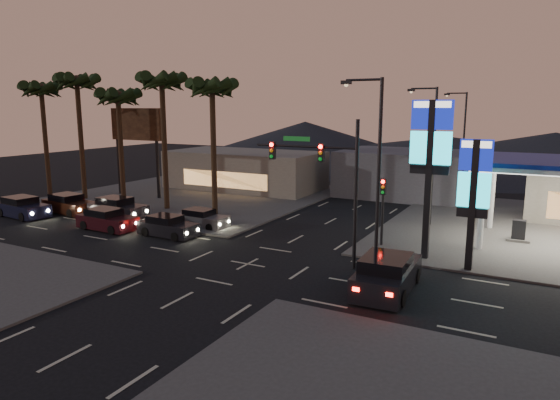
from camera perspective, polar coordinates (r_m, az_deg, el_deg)
The scene contains 27 objects.
ground at distance 28.06m, azimuth -3.72°, elevation -7.31°, with size 140.00×140.00×0.00m, color black.
corner_lot_nw at distance 49.76m, azimuth -9.63°, elevation 0.54°, with size 24.00×24.00×0.12m, color #47443F.
pylon_sign_tall at distance 28.77m, azimuth 16.83°, elevation 5.71°, with size 2.20×0.35×9.00m.
pylon_sign_short at distance 27.58m, azimuth 21.30°, elevation 1.61°, with size 1.60×0.35×7.00m.
traffic_signal_mast at distance 26.94m, azimuth 5.22°, elevation 3.32°, with size 6.10×0.39×8.00m.
pedestal_signal at distance 31.37m, azimuth 11.67°, elevation -0.09°, with size 0.32×0.39×4.30m.
streetlight_near at distance 24.91m, azimuth 10.79°, elevation 3.72°, with size 2.14×0.25×10.00m.
streetlight_mid at distance 37.46m, azimuth 16.85°, elevation 5.70°, with size 2.14×0.25×10.00m.
streetlight_far at distance 51.23m, azimuth 20.04°, elevation 6.71°, with size 2.14×0.25×10.00m.
palm_a at distance 39.62m, azimuth -7.75°, elevation 11.67°, with size 4.41×4.41×10.86m.
palm_b at distance 42.76m, azimuth -13.33°, elevation 12.13°, with size 4.41×4.41×11.46m.
palm_c at distance 46.19m, azimuth -18.00°, elevation 10.41°, with size 4.41×4.41×10.26m.
palm_d at distance 49.93m, azimuth -22.16°, elevation 11.59°, with size 4.41×4.41×11.66m.
palm_e at distance 53.84m, azimuth -25.58°, elevation 10.63°, with size 4.41×4.41×11.06m.
billboard at distance 49.78m, azimuth -16.13°, elevation 7.55°, with size 6.00×0.30×8.50m.
building_far_west at distance 53.19m, azimuth -4.02°, elevation 3.42°, with size 16.00×8.00×4.00m, color #726B5B.
building_far_mid at distance 50.53m, azimuth 14.07°, elevation 2.98°, with size 12.00×9.00×4.40m, color #4C4C51.
hill_left at distance 91.61m, azimuth 2.89°, elevation 7.06°, with size 40.00×40.00×6.00m, color black.
hill_right at distance 82.84m, azimuth 28.85°, elevation 5.05°, with size 50.00×50.00×5.00m, color black.
hill_center at distance 84.08m, azimuth 18.54°, elevation 5.53°, with size 60.00×60.00×4.00m, color black.
car_lane_a_front at distance 34.63m, azimuth -12.71°, elevation -2.97°, with size 4.35×1.96×1.40m.
car_lane_a_mid at distance 37.61m, azimuth -19.19°, elevation -2.16°, with size 4.67×2.11×1.50m.
car_lane_a_rear at distance 44.58m, azimuth -27.37°, elevation -0.78°, with size 5.07×2.45×1.61m.
car_lane_b_front at distance 36.67m, azimuth -8.96°, elevation -2.14°, with size 4.11×1.82×1.32m.
car_lane_b_mid at distance 41.34m, azimuth -18.08°, elevation -0.91°, with size 5.00×2.20×1.61m.
car_lane_b_rear at distance 44.48m, azimuth -23.02°, elevation -0.47°, with size 5.00×2.46×1.58m.
suv_station at distance 24.35m, azimuth 12.14°, elevation -8.30°, with size 2.53×5.46×1.79m.
Camera 1 is at (14.20, -22.61, 8.62)m, focal length 32.00 mm.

